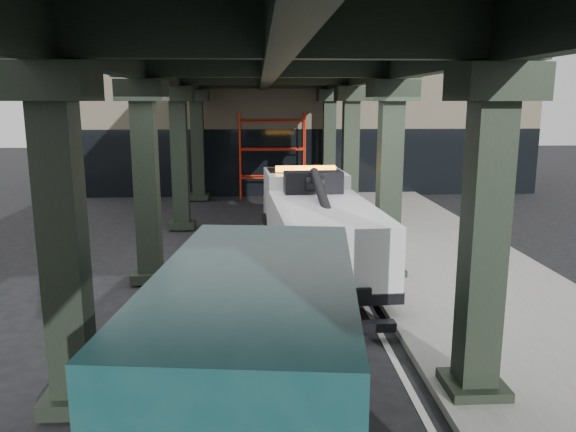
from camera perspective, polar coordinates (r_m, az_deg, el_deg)
name	(u,v)px	position (r m, az deg, el deg)	size (l,w,h in m)	color
ground	(290,308)	(12.61, 0.19, -9.31)	(90.00, 90.00, 0.00)	black
sidewalk	(458,274)	(15.35, 16.85, -5.67)	(5.00, 40.00, 0.15)	gray
lane_stripe	(351,278)	(14.67, 6.43, -6.32)	(0.12, 38.00, 0.01)	silver
viaduct	(268,60)	(13.80, -2.00, 15.58)	(7.40, 32.00, 6.40)	black
building	(305,110)	(31.88, 1.77, 10.69)	(22.00, 10.00, 8.00)	#C6B793
scaffolding	(272,153)	(26.52, -1.62, 6.42)	(3.08, 0.88, 4.00)	red
tow_truck	(315,220)	(15.18, 2.74, -0.43)	(2.85, 8.49, 2.74)	black
towed_van	(259,351)	(7.38, -2.94, -13.55)	(3.11, 6.50, 2.54)	#103A3C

